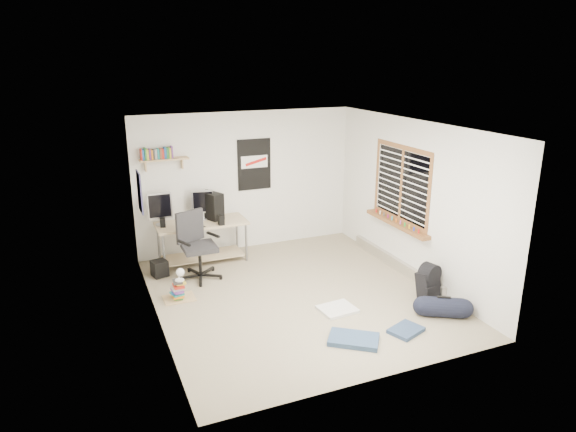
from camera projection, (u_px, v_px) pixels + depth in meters
name	position (u px, v px, depth m)	size (l,w,h in m)	color
floor	(296.00, 296.00, 7.63)	(4.00, 4.50, 0.01)	gray
ceiling	(297.00, 126.00, 6.89)	(4.00, 4.50, 0.01)	white
back_wall	(246.00, 181.00, 9.25)	(4.00, 0.01, 2.50)	silver
left_wall	(152.00, 233.00, 6.52)	(0.01, 4.50, 2.50)	silver
right_wall	(414.00, 201.00, 8.00)	(0.01, 4.50, 2.50)	silver
desk	(202.00, 241.00, 8.80)	(1.52, 0.67, 0.69)	tan
monitor_left	(160.00, 214.00, 8.49)	(0.40, 0.10, 0.43)	#97989C
monitor_right	(203.00, 209.00, 8.80)	(0.36, 0.09, 0.40)	#B1B2B6
pc_tower	(211.00, 206.00, 8.85)	(0.22, 0.46, 0.48)	black
keyboard	(192.00, 229.00, 8.38)	(0.45, 0.16, 0.02)	black
speaker_left	(163.00, 223.00, 8.43)	(0.09, 0.09, 0.17)	black
speaker_right	(221.00, 221.00, 8.54)	(0.09, 0.09, 0.19)	black
office_chair	(199.00, 249.00, 8.09)	(0.71, 0.71, 1.09)	#252528
wall_shelf	(164.00, 159.00, 8.46)	(0.80, 0.22, 0.24)	tan
poster_back_wall	(254.00, 164.00, 9.19)	(0.62, 0.03, 0.92)	black
poster_left_wall	(140.00, 192.00, 7.51)	(0.02, 0.42, 0.60)	navy
window	(401.00, 184.00, 8.18)	(0.10, 1.50, 1.26)	brown
baseboard_heater	(396.00, 263.00, 8.59)	(0.08, 2.50, 0.18)	#B7B2A8
backpack	(428.00, 286.00, 7.48)	(0.33, 0.26, 0.44)	black
duffel_bag	(443.00, 307.00, 6.97)	(0.28, 0.28, 0.54)	black
tshirt	(337.00, 309.00, 7.17)	(0.49, 0.41, 0.04)	silver
jeans_a	(354.00, 339.00, 6.38)	(0.61, 0.39, 0.07)	navy
jeans_b	(406.00, 330.00, 6.60)	(0.42, 0.32, 0.05)	navy
book_stack	(179.00, 289.00, 7.48)	(0.39, 0.32, 0.26)	brown
desk_lamp	(179.00, 275.00, 7.40)	(0.13, 0.22, 0.22)	silver
subwoofer	(160.00, 268.00, 8.25)	(0.23, 0.23, 0.26)	black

